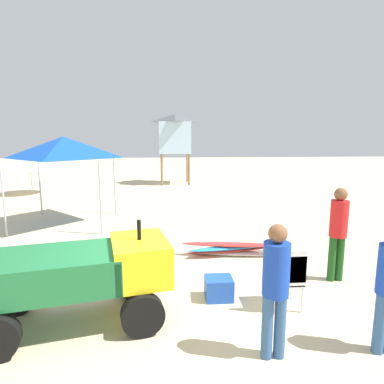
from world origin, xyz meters
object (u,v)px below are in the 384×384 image
utility_cart (84,272)px  beach_umbrella_left (30,162)px  cooler_box (219,288)px  lifeguard_tower (175,134)px  popup_canopy (64,147)px  lifeguard_near_right (338,228)px  lifeguard_near_left (276,283)px  surfboard_pile (234,249)px  stacked_plastic_chairs (287,273)px

utility_cart → beach_umbrella_left: size_ratio=1.31×
beach_umbrella_left → cooler_box: beach_umbrella_left is taller
lifeguard_tower → cooler_box: (0.31, -14.01, -2.76)m
lifeguard_tower → cooler_box: bearing=-88.7°
popup_canopy → beach_umbrella_left: (-3.38, 5.78, -0.84)m
lifeguard_near_right → lifeguard_tower: bearing=101.1°
beach_umbrella_left → cooler_box: 13.30m
utility_cart → beach_umbrella_left: bearing=114.7°
utility_cart → lifeguard_near_left: size_ratio=1.61×
surfboard_pile → cooler_box: bearing=-108.9°
surfboard_pile → lifeguard_near_left: 3.60m
popup_canopy → lifeguard_tower: (3.67, 8.80, 0.54)m
surfboard_pile → lifeguard_near_left: bearing=-94.1°
stacked_plastic_chairs → lifeguard_near_left: 1.28m
surfboard_pile → popup_canopy: (-4.66, 3.23, 2.25)m
popup_canopy → stacked_plastic_chairs: bearing=-48.5°
popup_canopy → lifeguard_tower: 9.55m
popup_canopy → lifeguard_near_left: bearing=-56.7°
popup_canopy → cooler_box: 6.92m
utility_cart → popup_canopy: bearing=108.4°
stacked_plastic_chairs → lifeguard_near_left: size_ratio=0.60×
lifeguard_near_left → popup_canopy: bearing=123.3°
lifeguard_near_left → lifeguard_tower: 15.67m
lifeguard_near_right → popup_canopy: size_ratio=0.65×
beach_umbrella_left → lifeguard_near_left: bearing=-58.1°
lifeguard_near_left → cooler_box: (-0.43, 1.51, -0.80)m
utility_cart → lifeguard_near_left: 2.67m
lifeguard_near_right → lifeguard_near_left: bearing=-133.1°
stacked_plastic_chairs → popup_canopy: bearing=131.5°
popup_canopy → beach_umbrella_left: bearing=120.3°
lifeguard_near_left → popup_canopy: size_ratio=0.62×
lifeguard_near_right → cooler_box: (-2.33, -0.52, -0.85)m
popup_canopy → lifeguard_tower: size_ratio=0.68×
surfboard_pile → lifeguard_tower: lifeguard_tower is taller
lifeguard_near_left → utility_cart: bearing=158.9°
surfboard_pile → lifeguard_near_right: bearing=-41.4°
stacked_plastic_chairs → lifeguard_tower: size_ratio=0.25×
stacked_plastic_chairs → cooler_box: 1.17m
lifeguard_near_left → lifeguard_near_right: (1.91, 2.04, 0.06)m
stacked_plastic_chairs → surfboard_pile: size_ratio=0.41×
surfboard_pile → lifeguard_near_right: (1.65, -1.46, 0.89)m
surfboard_pile → lifeguard_near_right: lifeguard_near_right is taller
surfboard_pile → lifeguard_tower: bearing=94.7°
surfboard_pile → cooler_box: cooler_box is taller
popup_canopy → cooler_box: size_ratio=6.00×
surfboard_pile → popup_canopy: bearing=145.3°
beach_umbrella_left → popup_canopy: bearing=-59.7°
stacked_plastic_chairs → cooler_box: stacked_plastic_chairs is taller
popup_canopy → utility_cart: bearing=-71.6°
lifeguard_near_left → cooler_box: lifeguard_near_left is taller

